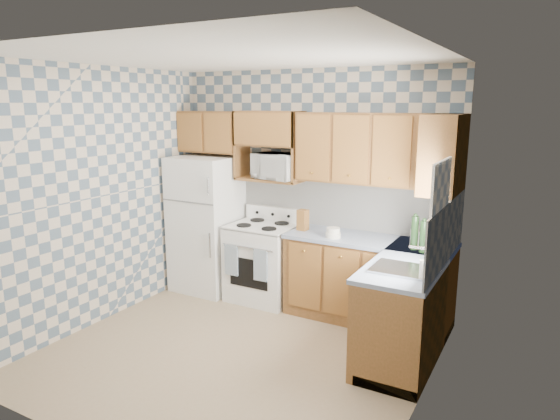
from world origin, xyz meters
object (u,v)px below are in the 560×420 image
Objects in this scene: refrigerator at (207,224)px; microwave at (277,166)px; electric_kettle at (417,239)px; stove_body at (263,263)px.

refrigerator is 1.20m from microwave.
electric_kettle is at bearing 0.69° from microwave.
stove_body is at bearing 1.78° from refrigerator.
electric_kettle is (1.71, -0.22, -0.59)m from microwave.
refrigerator is at bearing -178.22° from stove_body.
stove_body is 1.17m from microwave.
refrigerator is 9.43× the size of electric_kettle.
microwave is (0.11, 0.15, 1.15)m from stove_body.
refrigerator is at bearing -160.72° from microwave.
refrigerator reaches higher than stove_body.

